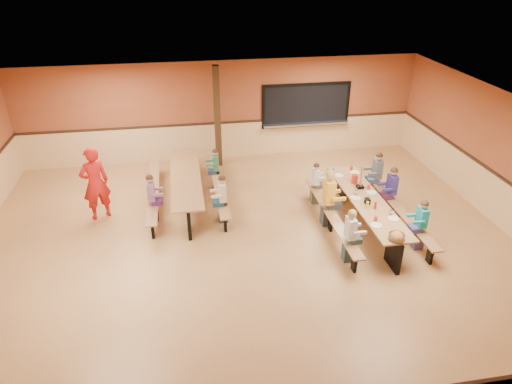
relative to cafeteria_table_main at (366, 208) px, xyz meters
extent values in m
plane|color=#A46D3E|center=(-2.82, -0.30, -0.53)|extent=(12.00, 12.00, 0.00)
cube|color=#9B4E2D|center=(-2.82, 4.70, 0.97)|extent=(12.00, 0.04, 3.00)
cube|color=#9B4E2D|center=(3.18, -0.30, 0.97)|extent=(0.04, 10.00, 3.00)
cube|color=white|center=(-2.82, -0.30, 2.47)|extent=(12.00, 10.00, 0.04)
cube|color=black|center=(-0.22, 4.67, 1.02)|extent=(2.60, 0.06, 1.20)
cube|color=silver|center=(-0.22, 4.58, 0.45)|extent=(2.70, 0.28, 0.06)
cube|color=#322010|center=(-3.02, 4.10, 0.97)|extent=(0.18, 0.18, 3.00)
cube|color=#9B6A3D|center=(0.00, 0.00, 0.19)|extent=(0.75, 3.60, 0.04)
cube|color=black|center=(0.00, -1.55, -0.18)|extent=(0.08, 0.60, 0.70)
cube|color=black|center=(0.00, 1.55, -0.18)|extent=(0.08, 0.60, 0.70)
cube|color=#9B6A3D|center=(-0.83, 0.00, -0.09)|extent=(0.26, 3.60, 0.04)
cube|color=black|center=(-0.83, 0.00, -0.32)|extent=(0.06, 0.18, 0.41)
cube|color=#9B6A3D|center=(0.82, 0.00, -0.09)|extent=(0.26, 3.60, 0.04)
cube|color=black|center=(0.82, 0.00, -0.32)|extent=(0.06, 0.18, 0.41)
cube|color=#9B6A3D|center=(-4.06, 1.95, 0.19)|extent=(0.75, 3.60, 0.04)
cube|color=black|center=(-4.06, 0.40, -0.18)|extent=(0.08, 0.60, 0.70)
cube|color=black|center=(-4.06, 3.50, -0.18)|extent=(0.08, 0.60, 0.70)
cube|color=#9B6A3D|center=(-4.89, 1.95, -0.09)|extent=(0.26, 3.60, 0.04)
cube|color=black|center=(-4.89, 1.95, -0.32)|extent=(0.06, 0.18, 0.41)
cube|color=#9B6A3D|center=(-3.24, 1.95, -0.09)|extent=(0.26, 3.60, 0.04)
cube|color=black|center=(-3.24, 1.95, -0.32)|extent=(0.06, 0.18, 0.41)
imported|color=red|center=(-6.18, 1.53, 0.39)|extent=(0.80, 0.69, 1.84)
cylinder|color=red|center=(0.01, 0.85, 0.32)|extent=(0.16, 0.16, 0.22)
cube|color=black|center=(-0.07, -0.18, 0.28)|extent=(0.10, 0.14, 0.13)
cylinder|color=yellow|center=(-0.15, -0.38, 0.30)|extent=(0.06, 0.06, 0.17)
cylinder|color=#B2140F|center=(0.01, -0.43, 0.30)|extent=(0.06, 0.06, 0.17)
cube|color=black|center=(0.05, 0.57, 0.24)|extent=(0.16, 0.16, 0.06)
cube|color=#9B6A3D|center=(0.05, 0.57, 0.52)|extent=(0.02, 0.09, 0.50)
camera|label=1|loc=(-4.04, -8.58, 5.27)|focal=32.00mm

